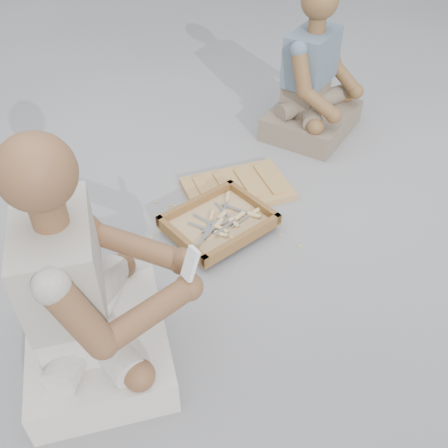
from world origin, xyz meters
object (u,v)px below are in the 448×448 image
object	(u,v)px
carved_panel	(237,189)
companion	(314,87)
tool_tray	(219,222)
craftsman	(86,297)

from	to	relation	value
carved_panel	companion	distance (m)	0.87
companion	tool_tray	bearing A→B (deg)	1.65
carved_panel	companion	size ratio (longest dim) A/B	0.61
craftsman	companion	size ratio (longest dim) A/B	1.09
carved_panel	craftsman	bearing A→B (deg)	-136.17
carved_panel	companion	xyz separation A→B (m)	(0.66, 0.48, 0.29)
carved_panel	tool_tray	xyz separation A→B (m)	(-0.20, -0.28, 0.04)
craftsman	carved_panel	bearing A→B (deg)	137.36
carved_panel	companion	bearing A→B (deg)	35.93
tool_tray	companion	bearing A→B (deg)	41.51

